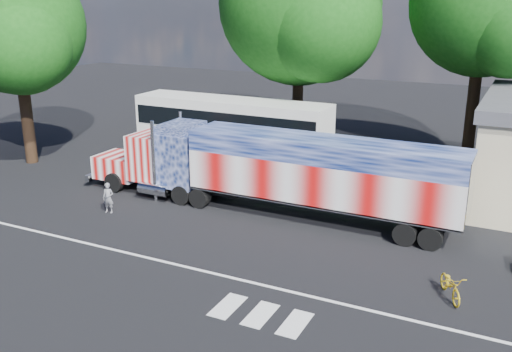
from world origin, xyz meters
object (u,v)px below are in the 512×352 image
at_px(bicycle, 451,285).
at_px(tree_ne_a, 487,4).
at_px(woman, 108,198).
at_px(tree_w_a, 17,27).
at_px(tree_n_mid, 302,5).
at_px(coach_bus, 232,128).
at_px(semi_truck, 274,170).

bearing_deg(bicycle, tree_ne_a, 67.09).
xyz_separation_m(woman, bicycle, (15.63, -1.20, -0.26)).
bearing_deg(bicycle, woman, 148.04).
height_order(tree_w_a, tree_n_mid, tree_n_mid).
relative_size(woman, tree_w_a, 0.12).
distance_m(coach_bus, tree_ne_a, 16.34).
bearing_deg(tree_n_mid, semi_truck, -73.31).
bearing_deg(coach_bus, tree_n_mid, 56.23).
distance_m(semi_truck, bicycle, 10.00).
bearing_deg(tree_ne_a, woman, -131.39).
bearing_deg(tree_ne_a, tree_w_a, -154.39).
bearing_deg(semi_truck, bicycle, -28.36).
xyz_separation_m(semi_truck, bicycle, (8.68, -4.69, -1.63)).
relative_size(semi_truck, tree_n_mid, 1.33).
height_order(semi_truck, tree_w_a, tree_w_a).
height_order(semi_truck, bicycle, semi_truck).
distance_m(coach_bus, bicycle, 19.53).
relative_size(coach_bus, tree_ne_a, 0.94).
height_order(semi_truck, tree_n_mid, tree_n_mid).
height_order(bicycle, tree_w_a, tree_w_a).
bearing_deg(tree_w_a, coach_bus, 32.13).
relative_size(bicycle, tree_ne_a, 0.13).
bearing_deg(woman, bicycle, -18.45).
height_order(coach_bus, tree_w_a, tree_w_a).
bearing_deg(woman, tree_w_a, 140.72).
bearing_deg(tree_n_mid, bicycle, -53.53).
bearing_deg(tree_n_mid, tree_w_a, -140.83).
height_order(coach_bus, bicycle, coach_bus).
height_order(woman, tree_n_mid, tree_n_mid).
bearing_deg(tree_n_mid, coach_bus, -123.77).
bearing_deg(coach_bus, tree_ne_a, 20.14).
distance_m(woman, tree_ne_a, 23.16).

